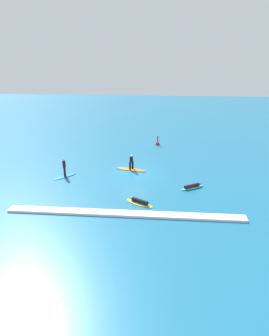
% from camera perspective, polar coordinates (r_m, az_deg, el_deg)
% --- Properties ---
extents(ground_plane, '(120.00, 120.00, 0.00)m').
position_cam_1_polar(ground_plane, '(31.63, -0.00, -0.85)').
color(ground_plane, '#1E6B93').
rests_on(ground_plane, ground).
extents(surfer_on_teal_board, '(2.40, 1.79, 0.41)m').
position_cam_1_polar(surfer_on_teal_board, '(28.49, 10.71, -3.43)').
color(surfer_on_teal_board, '#33C6CC').
rests_on(surfer_on_teal_board, ground_plane).
extents(surfer_on_orange_board, '(3.29, 1.59, 1.68)m').
position_cam_1_polar(surfer_on_orange_board, '(32.22, -0.59, 0.25)').
color(surfer_on_orange_board, orange).
rests_on(surfer_on_orange_board, ground_plane).
extents(surfer_on_yellow_board, '(2.54, 1.93, 0.42)m').
position_cam_1_polar(surfer_on_yellow_board, '(25.25, 0.92, -6.32)').
color(surfer_on_yellow_board, yellow).
rests_on(surfer_on_yellow_board, ground_plane).
extents(surfer_on_blue_board, '(2.24, 2.34, 1.87)m').
position_cam_1_polar(surfer_on_blue_board, '(31.23, -12.87, -0.70)').
color(surfer_on_blue_board, '#1E8CD1').
rests_on(surfer_on_blue_board, ground_plane).
extents(marker_buoy, '(0.52, 0.52, 1.39)m').
position_cam_1_polar(marker_buoy, '(41.21, 4.34, 4.60)').
color(marker_buoy, red).
rests_on(marker_buoy, ground_plane).
extents(wave_crest, '(18.26, 0.90, 0.18)m').
position_cam_1_polar(wave_crest, '(23.68, -1.84, -8.48)').
color(wave_crest, white).
rests_on(wave_crest, ground_plane).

